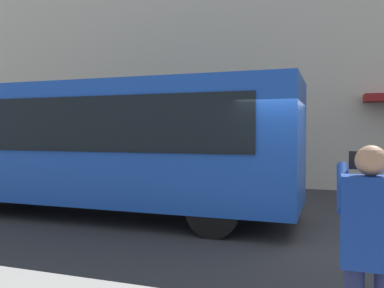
# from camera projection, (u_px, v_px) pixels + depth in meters

# --- Properties ---
(ground_plane) EXTENTS (60.00, 60.00, 0.00)m
(ground_plane) POSITION_uv_depth(u_px,v_px,m) (311.00, 237.00, 7.41)
(ground_plane) COLOR #2B2B2D
(building_facade_far) EXTENTS (28.00, 1.55, 12.00)m
(building_facade_far) POSITION_uv_depth(u_px,v_px,m) (322.00, 13.00, 13.64)
(building_facade_far) COLOR beige
(building_facade_far) RESTS_ON ground_plane
(red_bus) EXTENTS (9.05, 2.54, 3.08)m
(red_bus) POSITION_uv_depth(u_px,v_px,m) (101.00, 143.00, 9.31)
(red_bus) COLOR #1947AD
(red_bus) RESTS_ON ground_plane
(pedestrian_photographer) EXTENTS (0.53, 0.52, 1.70)m
(pedestrian_photographer) POSITION_uv_depth(u_px,v_px,m) (370.00, 244.00, 2.87)
(pedestrian_photographer) COLOR #1E2347
(pedestrian_photographer) RESTS_ON sidewalk_curb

